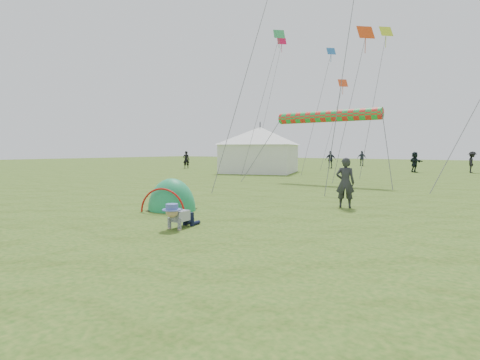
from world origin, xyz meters
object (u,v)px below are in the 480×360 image
Objects in this scene: standing_adult at (345,183)px; event_marquee at (260,148)px; crawling_toddler at (178,215)px; popup_tent at (172,210)px.

event_marquee reaches higher than standing_adult.
standing_adult is 18.76m from event_marquee.
popup_tent reaches higher than crawling_toddler.
event_marquee is (-12.45, 13.98, 1.18)m from standing_adult.
standing_adult is (2.05, 5.47, 0.50)m from crawling_toddler.
crawling_toddler is at bearing -57.10° from popup_tent.
crawling_toddler is 0.51× the size of standing_adult.
popup_tent is at bearing 23.88° from standing_adult.
event_marquee is at bearing 98.26° from popup_tent.
crawling_toddler is at bearing 51.87° from standing_adult.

